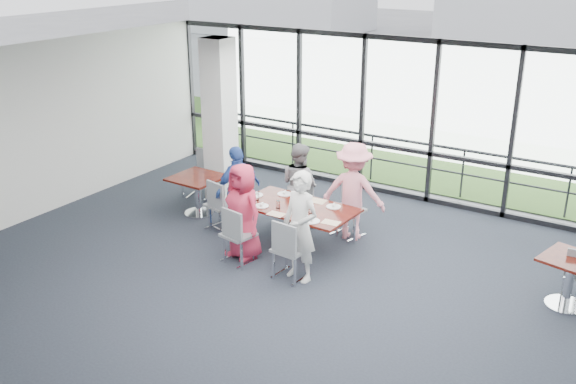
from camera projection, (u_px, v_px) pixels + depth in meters
The scene contains 38 objects.
floor at pixel (298, 315), 8.90m from camera, with size 12.00×10.00×0.02m, color #222630.
ceiling at pixel (299, 85), 7.75m from camera, with size 12.00×10.00×0.04m, color silver.
wall_left at pixel (7, 139), 11.29m from camera, with size 0.10×10.00×3.20m, color silver.
curtain_wall_back at pixel (433, 124), 12.29m from camera, with size 12.00×0.10×3.20m, color white.
structural_column at pixel (220, 121), 12.48m from camera, with size 0.50×0.50×3.20m, color silver.
apron at pixel (495, 142), 16.83m from camera, with size 80.00×70.00×0.02m, color gray.
grass_strip at pixel (472, 161), 15.23m from camera, with size 80.00×5.00×0.01m, color #3F6128.
guard_rail at pixel (439, 169), 13.15m from camera, with size 0.06×0.06×12.00m, color #2D2D33.
main_table at pixel (298, 213), 10.66m from camera, with size 1.98×1.16×0.75m.
side_table_left at pixel (197, 182), 12.02m from camera, with size 0.92×0.92×0.75m.
side_table_right at pixel (572, 267), 8.88m from camera, with size 0.92×0.92×0.75m.
diner_near_left at pixel (243, 211), 10.29m from camera, with size 0.78×0.51×1.59m, color #C52A47.
diner_near_right at pixel (300, 227), 9.57m from camera, with size 0.63×0.46×1.72m, color silver.
diner_far_left at pixel (299, 184), 11.56m from camera, with size 0.74×0.46×1.53m, color slate.
diner_far_right at pixel (353, 191), 10.96m from camera, with size 1.11×0.57×1.72m, color pink.
diner_end at pixel (238, 189), 11.26m from camera, with size 0.92×0.50×1.57m, color #2D4FA4.
chair_main_nl at pixel (238, 235), 10.24m from camera, with size 0.46×0.46×0.94m, color gray, non-canonical shape.
chair_main_nr at pixel (290, 249), 9.72m from camera, with size 0.47×0.47×0.95m, color gray, non-canonical shape.
chair_main_fl at pixel (303, 202), 11.72m from camera, with size 0.40×0.40×0.82m, color gray, non-canonical shape.
chair_main_fr at pixel (348, 210), 11.16m from camera, with size 0.48×0.48×0.97m, color gray, non-canonical shape.
chair_main_end at pixel (230, 204), 11.42m from camera, with size 0.47×0.47×0.97m, color gray, non-canonical shape.
chair_spare_la at pixel (221, 205), 11.42m from camera, with size 0.46×0.46×0.94m, color gray, non-canonical shape.
chair_spare_lb at pixel (199, 174), 12.94m from camera, with size 0.46×0.46×0.94m, color gray, non-canonical shape.
plate_nl at pixel (262, 206), 10.60m from camera, with size 0.24×0.24×0.01m, color white.
plate_nr at pixel (312, 221), 10.02m from camera, with size 0.25×0.25×0.01m, color white.
plate_fl at pixel (285, 194), 11.12m from camera, with size 0.25×0.25×0.01m, color white.
plate_fr at pixel (334, 207), 10.57m from camera, with size 0.24×0.24×0.01m, color white.
plate_end at pixel (256, 195), 11.07m from camera, with size 0.25×0.25×0.01m, color white.
tumbler_a at pixel (278, 205), 10.50m from camera, with size 0.07×0.07×0.13m, color white.
tumbler_b at pixel (311, 210), 10.30m from camera, with size 0.07×0.07×0.14m, color white.
tumbler_c at pixel (305, 198), 10.77m from camera, with size 0.07×0.07×0.13m, color white.
tumbler_d at pixel (257, 197), 10.84m from camera, with size 0.06×0.06×0.13m, color white.
menu_a at pixel (276, 214), 10.30m from camera, with size 0.28×0.19×0.00m, color white.
menu_b at pixel (331, 222), 9.98m from camera, with size 0.28×0.19×0.00m, color white.
menu_c at pixel (317, 201), 10.84m from camera, with size 0.33×0.23×0.00m, color white.
condiment_caddy at pixel (298, 205), 10.62m from camera, with size 0.10×0.07×0.04m, color black.
ketchup_bottle at pixel (301, 202), 10.55m from camera, with size 0.06×0.06×0.18m, color #A40E17.
green_bottle at pixel (301, 201), 10.55m from camera, with size 0.05×0.05×0.20m, color #18651B.
Camera 1 is at (3.96, -6.61, 4.76)m, focal length 40.00 mm.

